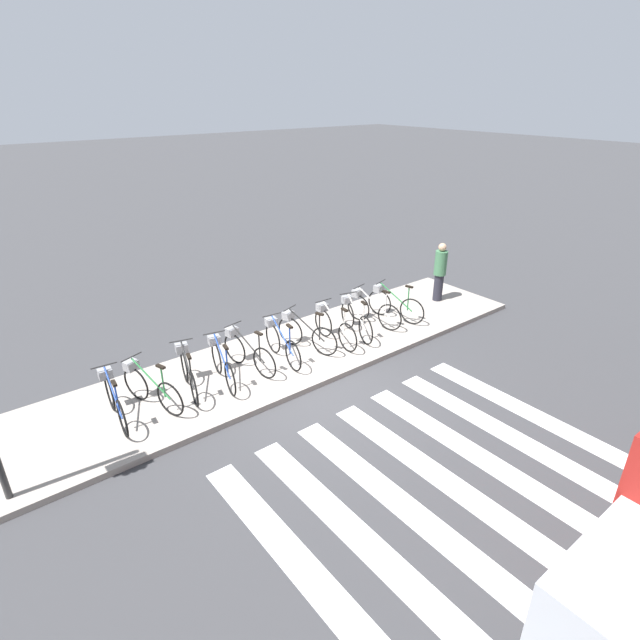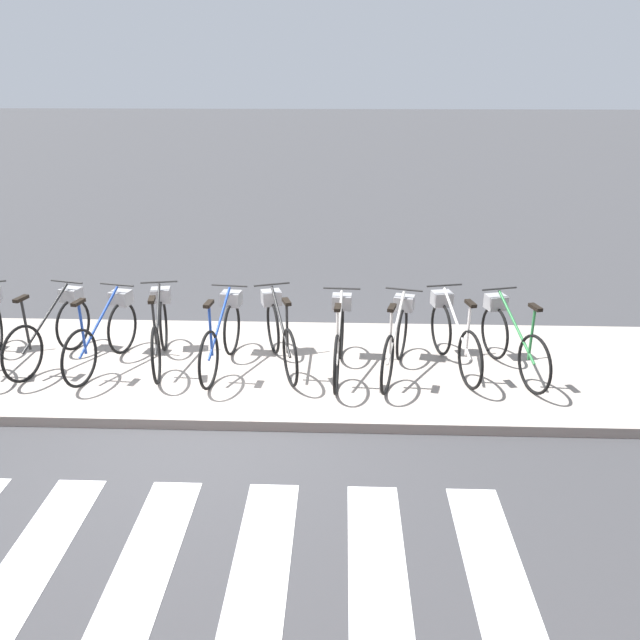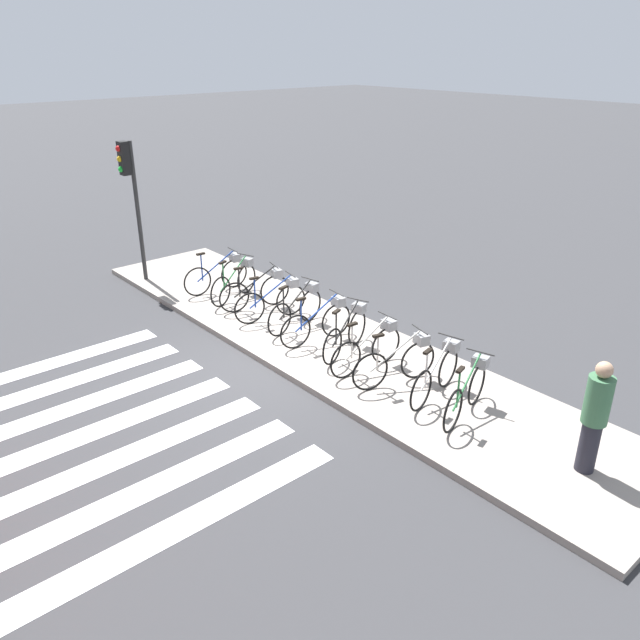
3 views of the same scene
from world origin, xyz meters
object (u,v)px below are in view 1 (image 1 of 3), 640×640
at_px(parked_bicycle_4, 246,350).
at_px(parked_bicycle_9, 371,308).
at_px(parked_bicycle_6, 304,331).
at_px(parked_bicycle_2, 187,371).
at_px(parked_bicycle_7, 333,325).
at_px(parked_bicycle_10, 393,303).
at_px(parked_bicycle_0, 114,398).
at_px(parked_bicycle_1, 149,385).
at_px(parked_bicycle_3, 221,362).
at_px(parked_bicycle_5, 281,341).
at_px(parked_bicycle_8, 355,317).
at_px(pedestrian, 440,271).

height_order(parked_bicycle_4, parked_bicycle_9, same).
bearing_deg(parked_bicycle_6, parked_bicycle_2, -179.98).
bearing_deg(parked_bicycle_6, parked_bicycle_7, -10.98).
distance_m(parked_bicycle_7, parked_bicycle_10, 2.07).
distance_m(parked_bicycle_0, parked_bicycle_1, 0.66).
height_order(parked_bicycle_9, parked_bicycle_10, same).
bearing_deg(parked_bicycle_3, parked_bicycle_0, 179.64).
bearing_deg(parked_bicycle_7, parked_bicycle_1, 178.77).
distance_m(parked_bicycle_1, parked_bicycle_5, 2.95).
distance_m(parked_bicycle_8, parked_bicycle_9, 0.72).
relative_size(parked_bicycle_5, pedestrian, 0.98).
bearing_deg(parked_bicycle_6, parked_bicycle_5, -173.27).
relative_size(parked_bicycle_8, parked_bicycle_9, 0.99).
xyz_separation_m(parked_bicycle_8, pedestrian, (3.31, 0.16, 0.43)).
distance_m(parked_bicycle_1, parked_bicycle_3, 1.50).
height_order(parked_bicycle_0, parked_bicycle_2, same).
height_order(parked_bicycle_1, parked_bicycle_5, same).
bearing_deg(parked_bicycle_0, parked_bicycle_9, 0.98).
height_order(parked_bicycle_0, parked_bicycle_3, same).
distance_m(parked_bicycle_5, parked_bicycle_8, 2.13).
relative_size(parked_bicycle_1, parked_bicycle_8, 0.98).
relative_size(parked_bicycle_4, parked_bicycle_8, 1.02).
distance_m(parked_bicycle_1, parked_bicycle_4, 2.14).
xyz_separation_m(parked_bicycle_2, parked_bicycle_4, (1.34, 0.03, 0.00)).
xyz_separation_m(parked_bicycle_1, parked_bicycle_3, (1.50, -0.04, 0.00)).
relative_size(parked_bicycle_3, parked_bicycle_4, 1.00).
distance_m(parked_bicycle_0, parked_bicycle_4, 2.80).
bearing_deg(parked_bicycle_7, parked_bicycle_9, 7.16).
distance_m(parked_bicycle_3, parked_bicycle_6, 2.15).
relative_size(parked_bicycle_4, parked_bicycle_7, 0.99).
relative_size(parked_bicycle_0, parked_bicycle_8, 1.03).
xyz_separation_m(parked_bicycle_5, pedestrian, (5.43, 0.10, 0.43)).
bearing_deg(parked_bicycle_5, parked_bicycle_2, 177.87).
distance_m(parked_bicycle_4, parked_bicycle_5, 0.82).
distance_m(parked_bicycle_3, parked_bicycle_8, 3.59).
bearing_deg(parked_bicycle_3, parked_bicycle_7, -1.01).
distance_m(parked_bicycle_0, parked_bicycle_7, 5.04).
xyz_separation_m(parked_bicycle_1, parked_bicycle_7, (4.39, -0.09, 0.00)).
height_order(parked_bicycle_4, parked_bicycle_8, same).
height_order(parked_bicycle_0, parked_bicycle_4, same).
bearing_deg(parked_bicycle_3, parked_bicycle_8, -0.80).
bearing_deg(pedestrian, parked_bicycle_9, 179.73).
distance_m(parked_bicycle_9, pedestrian, 2.65).
xyz_separation_m(parked_bicycle_2, parked_bicycle_5, (2.15, -0.08, 0.00)).
distance_m(parked_bicycle_1, parked_bicycle_8, 5.08).
xyz_separation_m(parked_bicycle_4, parked_bicycle_7, (2.25, -0.17, 0.00)).
bearing_deg(parked_bicycle_0, parked_bicycle_3, -0.36).
bearing_deg(parked_bicycle_9, parked_bicycle_1, -179.20).
bearing_deg(parked_bicycle_1, parked_bicycle_3, -1.64).
bearing_deg(parked_bicycle_1, parked_bicycle_0, -177.43).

